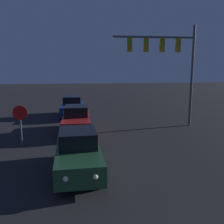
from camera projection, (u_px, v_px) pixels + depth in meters
name	position (u px, v px, depth m)	size (l,w,h in m)	color
car_near	(78.00, 152.00, 9.94)	(1.87, 4.42, 1.71)	#1E4728
car_mid	(76.00, 120.00, 16.00)	(1.79, 4.40, 1.71)	#B21E1E
car_far	(72.00, 107.00, 21.18)	(1.91, 4.44, 1.71)	navy
traffic_signal_mast	(169.00, 56.00, 16.94)	(5.66, 0.30, 6.95)	#4C4C51
stop_sign	(20.00, 118.00, 12.99)	(0.76, 0.07, 2.22)	#4C4C51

